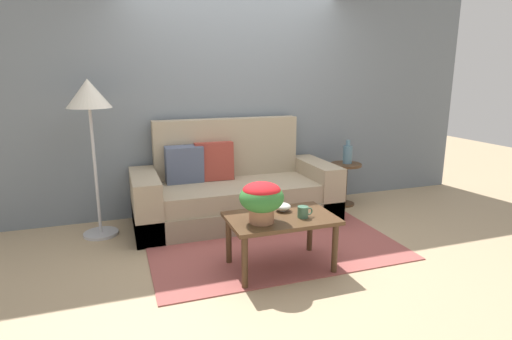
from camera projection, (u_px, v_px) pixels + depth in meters
name	position (u px, v px, depth m)	size (l,w,h in m)	color
ground_plane	(270.00, 242.00, 4.07)	(14.00, 14.00, 0.00)	tan
wall_back	(233.00, 84.00, 4.84)	(6.40, 0.12, 3.00)	slate
area_rug	(270.00, 242.00, 4.05)	(2.34, 1.65, 0.01)	#994C47
couch	(234.00, 192.00, 4.62)	(2.22, 0.90, 1.12)	gray
coffee_table	(281.00, 224.00, 3.43)	(0.89, 0.57, 0.46)	#442D1B
side_table	(345.00, 176.00, 5.13)	(0.38, 0.38, 0.53)	#4C331E
floor_lamp	(89.00, 105.00, 3.93)	(0.42, 0.42, 1.57)	#B2B2B7
potted_plant	(262.00, 198.00, 3.24)	(0.35, 0.35, 0.33)	#A36B4C
coffee_mug	(303.00, 212.00, 3.38)	(0.13, 0.09, 0.09)	#3D664C
snack_bowl	(283.00, 207.00, 3.54)	(0.14, 0.14, 0.07)	silver
table_vase	(348.00, 154.00, 5.08)	(0.11, 0.11, 0.29)	slate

